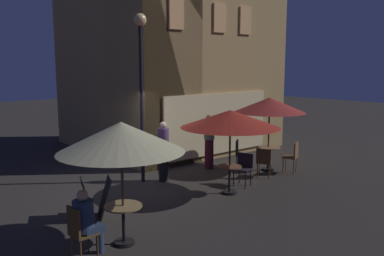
# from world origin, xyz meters

# --- Properties ---
(ground_plane) EXTENTS (60.00, 60.00, 0.00)m
(ground_plane) POSITION_xyz_m (0.00, 0.00, 0.00)
(ground_plane) COLOR #2D2926
(cafe_building) EXTENTS (6.70, 6.85, 7.15)m
(cafe_building) POSITION_xyz_m (3.19, 3.24, 3.57)
(cafe_building) COLOR tan
(cafe_building) RESTS_ON ground
(street_lamp_near_corner) EXTENTS (0.35, 0.35, 4.62)m
(street_lamp_near_corner) POSITION_xyz_m (0.38, 0.27, 3.29)
(street_lamp_near_corner) COLOR black
(street_lamp_near_corner) RESTS_ON ground
(menu_sandwich_board) EXTENTS (0.79, 0.74, 0.87)m
(menu_sandwich_board) POSITION_xyz_m (-1.89, -1.40, 0.45)
(menu_sandwich_board) COLOR black
(menu_sandwich_board) RESTS_ON ground
(cafe_table_0) EXTENTS (0.69, 0.69, 0.74)m
(cafe_table_0) POSITION_xyz_m (-2.11, -2.90, 0.52)
(cafe_table_0) COLOR black
(cafe_table_0) RESTS_ON ground
(cafe_table_1) EXTENTS (0.61, 0.61, 0.72)m
(cafe_table_1) POSITION_xyz_m (1.48, -2.05, 0.48)
(cafe_table_1) COLOR black
(cafe_table_1) RESTS_ON ground
(cafe_table_2) EXTENTS (0.75, 0.75, 0.75)m
(cafe_table_2) POSITION_xyz_m (4.06, -1.19, 0.55)
(cafe_table_2) COLOR black
(cafe_table_2) RESTS_ON ground
(patio_umbrella_0) EXTENTS (2.27, 2.27, 2.27)m
(patio_umbrella_0) POSITION_xyz_m (-2.11, -2.90, 1.99)
(patio_umbrella_0) COLOR black
(patio_umbrella_0) RESTS_ON ground
(patio_umbrella_1) EXTENTS (2.51, 2.51, 2.15)m
(patio_umbrella_1) POSITION_xyz_m (1.48, -2.05, 1.92)
(patio_umbrella_1) COLOR black
(patio_umbrella_1) RESTS_ON ground
(patio_umbrella_2) EXTENTS (2.20, 2.20, 2.28)m
(patio_umbrella_2) POSITION_xyz_m (4.06, -1.19, 2.04)
(patio_umbrella_2) COLOR black
(patio_umbrella_2) RESTS_ON ground
(cafe_chair_0) EXTENTS (0.42, 0.42, 0.94)m
(cafe_chair_0) POSITION_xyz_m (-3.00, -2.97, 0.55)
(cafe_chair_0) COLOR #51381B
(cafe_chair_0) RESTS_ON ground
(cafe_chair_1) EXTENTS (0.55, 0.55, 0.88)m
(cafe_chair_1) POSITION_xyz_m (2.30, -1.80, 0.54)
(cafe_chair_1) COLOR black
(cafe_chair_1) RESTS_ON ground
(cafe_chair_2) EXTENTS (0.58, 0.58, 0.87)m
(cafe_chair_2) POSITION_xyz_m (3.32, -1.65, 0.52)
(cafe_chair_2) COLOR #50381E
(cafe_chair_2) RESTS_ON ground
(cafe_chair_3) EXTENTS (0.52, 0.52, 0.96)m
(cafe_chair_3) POSITION_xyz_m (4.35, -1.91, 0.58)
(cafe_chair_3) COLOR brown
(cafe_chair_3) RESTS_ON ground
(cafe_chair_4) EXTENTS (0.55, 0.55, 0.91)m
(cafe_chair_4) POSITION_xyz_m (3.54, -0.47, 0.54)
(cafe_chair_4) COLOR black
(cafe_chair_4) RESTS_ON ground
(patron_seated_0) EXTENTS (0.55, 0.38, 1.21)m
(patron_seated_0) POSITION_xyz_m (-2.85, -2.96, 0.69)
(patron_seated_0) COLOR #25324A
(patron_seated_0) RESTS_ON ground
(patron_standing_1) EXTENTS (0.32, 0.32, 1.70)m
(patron_standing_1) POSITION_xyz_m (0.86, -0.07, 0.86)
(patron_standing_1) COLOR black
(patron_standing_1) RESTS_ON ground
(patron_standing_2) EXTENTS (0.33, 0.33, 1.73)m
(patron_standing_2) POSITION_xyz_m (2.81, 0.16, 0.88)
(patron_standing_2) COLOR #481722
(patron_standing_2) RESTS_ON ground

